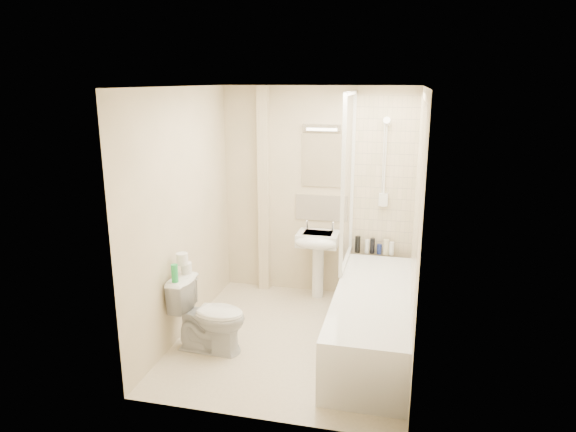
# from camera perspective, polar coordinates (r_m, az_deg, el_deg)

# --- Properties ---
(floor) EXTENTS (2.50, 2.50, 0.00)m
(floor) POSITION_cam_1_polar(r_m,az_deg,el_deg) (5.16, 0.60, -13.54)
(floor) COLOR beige
(floor) RESTS_ON ground
(wall_back) EXTENTS (2.20, 0.02, 2.40)m
(wall_back) POSITION_cam_1_polar(r_m,az_deg,el_deg) (5.90, 3.28, 2.57)
(wall_back) COLOR beige
(wall_back) RESTS_ON ground
(wall_left) EXTENTS (0.02, 2.50, 2.40)m
(wall_left) POSITION_cam_1_polar(r_m,az_deg,el_deg) (5.05, -11.63, 0.19)
(wall_left) COLOR beige
(wall_left) RESTS_ON ground
(wall_right) EXTENTS (0.02, 2.50, 2.40)m
(wall_right) POSITION_cam_1_polar(r_m,az_deg,el_deg) (4.61, 14.12, -1.40)
(wall_right) COLOR beige
(wall_right) RESTS_ON ground
(ceiling) EXTENTS (2.20, 2.50, 0.02)m
(ceiling) POSITION_cam_1_polar(r_m,az_deg,el_deg) (4.54, 0.69, 14.18)
(ceiling) COLOR white
(ceiling) RESTS_ON wall_back
(tile_back) EXTENTS (0.70, 0.01, 1.75)m
(tile_back) POSITION_cam_1_polar(r_m,az_deg,el_deg) (5.77, 10.67, 4.33)
(tile_back) COLOR beige
(tile_back) RESTS_ON wall_back
(tile_right) EXTENTS (0.01, 2.10, 1.75)m
(tile_right) POSITION_cam_1_polar(r_m,az_deg,el_deg) (4.59, 14.15, 1.44)
(tile_right) COLOR beige
(tile_right) RESTS_ON wall_right
(pipe_boxing) EXTENTS (0.12, 0.12, 2.40)m
(pipe_boxing) POSITION_cam_1_polar(r_m,az_deg,el_deg) (5.98, -2.69, 2.74)
(pipe_boxing) COLOR beige
(pipe_boxing) RESTS_ON ground
(splashback) EXTENTS (0.60, 0.02, 0.30)m
(splashback) POSITION_cam_1_polar(r_m,az_deg,el_deg) (5.92, 3.72, 0.92)
(splashback) COLOR beige
(splashback) RESTS_ON wall_back
(mirror) EXTENTS (0.46, 0.01, 0.60)m
(mirror) POSITION_cam_1_polar(r_m,az_deg,el_deg) (5.81, 3.80, 6.18)
(mirror) COLOR white
(mirror) RESTS_ON wall_back
(strip_light) EXTENTS (0.42, 0.07, 0.07)m
(strip_light) POSITION_cam_1_polar(r_m,az_deg,el_deg) (5.74, 3.83, 9.80)
(strip_light) COLOR silver
(strip_light) RESTS_ON wall_back
(bathtub) EXTENTS (0.70, 2.10, 0.55)m
(bathtub) POSITION_cam_1_polar(r_m,az_deg,el_deg) (4.97, 9.34, -11.17)
(bathtub) COLOR white
(bathtub) RESTS_ON ground
(shower_screen) EXTENTS (0.04, 0.92, 1.80)m
(shower_screen) POSITION_cam_1_polar(r_m,az_deg,el_deg) (5.36, 6.71, 3.96)
(shower_screen) COLOR white
(shower_screen) RESTS_ON bathtub
(shower_fixture) EXTENTS (0.10, 0.16, 0.99)m
(shower_fixture) POSITION_cam_1_polar(r_m,az_deg,el_deg) (5.70, 10.69, 5.44)
(shower_fixture) COLOR white
(shower_fixture) RESTS_ON wall_back
(pedestal_sink) EXTENTS (0.46, 0.45, 0.90)m
(pedestal_sink) POSITION_cam_1_polar(r_m,az_deg,el_deg) (5.82, 3.28, -3.44)
(pedestal_sink) COLOR white
(pedestal_sink) RESTS_ON ground
(bottle_black_a) EXTENTS (0.06, 0.06, 0.19)m
(bottle_black_a) POSITION_cam_1_polar(r_m,az_deg,el_deg) (5.90, 7.74, -3.14)
(bottle_black_a) COLOR black
(bottle_black_a) RESTS_ON bathtub
(bottle_white_a) EXTENTS (0.05, 0.05, 0.16)m
(bottle_white_a) POSITION_cam_1_polar(r_m,az_deg,el_deg) (5.89, 8.78, -3.36)
(bottle_white_a) COLOR silver
(bottle_white_a) RESTS_ON bathtub
(bottle_black_b) EXTENTS (0.05, 0.05, 0.18)m
(bottle_black_b) POSITION_cam_1_polar(r_m,az_deg,el_deg) (5.89, 9.36, -3.30)
(bottle_black_b) COLOR black
(bottle_black_b) RESTS_ON bathtub
(bottle_blue) EXTENTS (0.05, 0.05, 0.11)m
(bottle_blue) POSITION_cam_1_polar(r_m,az_deg,el_deg) (5.89, 10.11, -3.64)
(bottle_blue) COLOR navy
(bottle_blue) RESTS_ON bathtub
(bottle_cream) EXTENTS (0.07, 0.07, 0.17)m
(bottle_cream) POSITION_cam_1_polar(r_m,az_deg,el_deg) (5.88, 10.84, -3.41)
(bottle_cream) COLOR beige
(bottle_cream) RESTS_ON bathtub
(bottle_white_b) EXTENTS (0.06, 0.06, 0.15)m
(bottle_white_b) POSITION_cam_1_polar(r_m,az_deg,el_deg) (5.88, 11.44, -3.56)
(bottle_white_b) COLOR white
(bottle_white_b) RESTS_ON bathtub
(toilet) EXTENTS (0.45, 0.72, 0.70)m
(toilet) POSITION_cam_1_polar(r_m,az_deg,el_deg) (4.89, -8.73, -10.81)
(toilet) COLOR white
(toilet) RESTS_ON ground
(toilet_roll_lower) EXTENTS (0.10, 0.10, 0.10)m
(toilet_roll_lower) POSITION_cam_1_polar(r_m,az_deg,el_deg) (4.92, -11.21, -5.70)
(toilet_roll_lower) COLOR white
(toilet_roll_lower) RESTS_ON toilet
(toilet_roll_upper) EXTENTS (0.11, 0.11, 0.11)m
(toilet_roll_upper) POSITION_cam_1_polar(r_m,az_deg,el_deg) (4.85, -11.68, -4.69)
(toilet_roll_upper) COLOR white
(toilet_roll_upper) RESTS_ON toilet_roll_lower
(green_bottle) EXTENTS (0.06, 0.06, 0.17)m
(green_bottle) POSITION_cam_1_polar(r_m,az_deg,el_deg) (4.73, -12.48, -6.24)
(green_bottle) COLOR green
(green_bottle) RESTS_ON toilet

